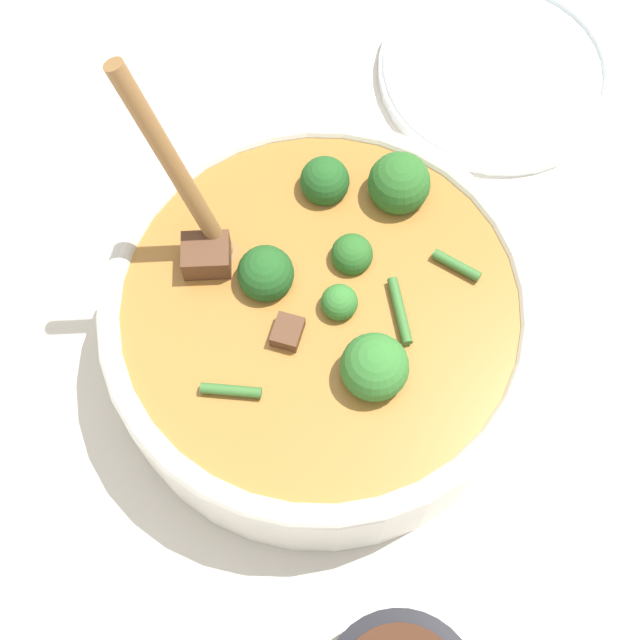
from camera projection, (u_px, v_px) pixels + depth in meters
ground_plane at (320, 350)px, 0.66m from camera, size 4.00×4.00×0.00m
stew_bowl at (320, 321)px, 0.62m from camera, size 0.30×0.30×0.24m
empty_plate at (497, 70)px, 0.76m from camera, size 0.20×0.20×0.02m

